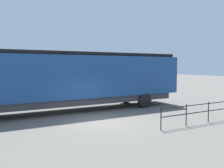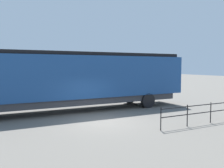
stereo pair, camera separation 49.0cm
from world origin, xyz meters
TOP-DOWN VIEW (x-y plane):
  - ground_plane at (0.00, 0.00)m, footprint 120.00×120.00m
  - locomotive at (-3.93, -0.06)m, footprint 2.93×17.35m
  - platform_fence at (2.95, 6.06)m, footprint 0.05×8.70m

SIDE VIEW (x-z plane):
  - ground_plane at x=0.00m, z-range 0.00..0.00m
  - platform_fence at x=2.95m, z-range 0.17..1.30m
  - locomotive at x=-3.93m, z-range 0.26..4.33m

